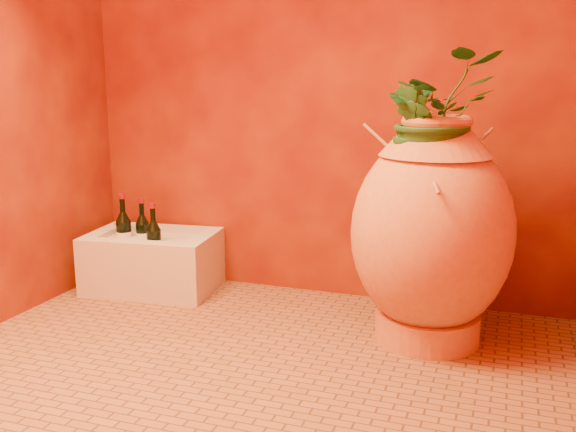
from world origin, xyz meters
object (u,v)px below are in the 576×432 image
at_px(amphora, 432,232).
at_px(stone_basin, 153,262).
at_px(wine_bottle_a, 124,234).
at_px(wall_tap, 416,134).
at_px(wine_bottle_b, 154,242).
at_px(wine_bottle_c, 143,235).

bearing_deg(amphora, stone_basin, 172.10).
relative_size(wine_bottle_a, wall_tap, 2.12).
height_order(amphora, stone_basin, amphora).
distance_m(amphora, wine_bottle_b, 1.39).
bearing_deg(wine_bottle_a, wine_bottle_c, 39.70).
bearing_deg(wine_bottle_a, wall_tap, 7.31).
distance_m(wine_bottle_c, wall_tap, 1.50).
bearing_deg(wine_bottle_b, wine_bottle_c, 138.74).
xyz_separation_m(stone_basin, wine_bottle_b, (0.06, -0.08, 0.13)).
relative_size(wine_bottle_a, wine_bottle_b, 1.08).
distance_m(stone_basin, wine_bottle_b, 0.17).
bearing_deg(wine_bottle_b, stone_basin, 127.27).
height_order(stone_basin, wine_bottle_c, wine_bottle_c).
xyz_separation_m(wine_bottle_b, wine_bottle_c, (-0.14, 0.13, -0.00)).
xyz_separation_m(wine_bottle_a, wine_bottle_b, (0.22, -0.06, -0.01)).
bearing_deg(wine_bottle_c, wall_tap, 5.17).
distance_m(stone_basin, wall_tap, 1.49).
distance_m(wine_bottle_a, wall_tap, 1.57).
height_order(stone_basin, wall_tap, wall_tap).
bearing_deg(wine_bottle_a, amphora, -6.51).
bearing_deg(stone_basin, wine_bottle_b, -52.73).
relative_size(amphora, wall_tap, 5.96).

